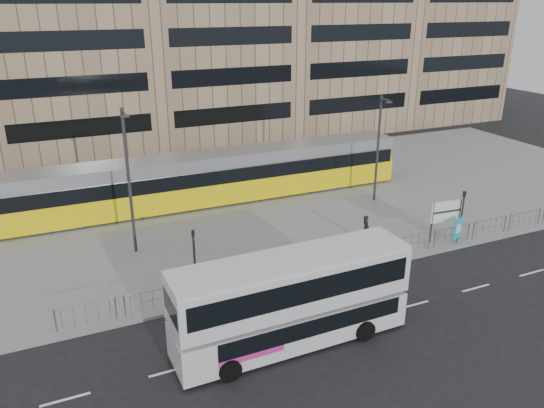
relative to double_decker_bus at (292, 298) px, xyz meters
name	(u,v)px	position (x,y,z in m)	size (l,w,h in m)	color
ground	(336,277)	(4.76, 4.26, -2.22)	(120.00, 120.00, 0.00)	black
plaza	(252,203)	(4.76, 16.26, -2.15)	(64.00, 24.00, 0.15)	slate
kerb	(335,275)	(4.76, 4.31, -2.15)	(64.00, 0.25, 0.17)	gray
building_row	(181,10)	(6.30, 38.53, 10.69)	(70.40, 18.40, 31.20)	maroon
pedestrian_barrier	(363,250)	(6.76, 4.76, -1.24)	(32.07, 0.07, 1.10)	gray
road_markings	(396,310)	(5.76, 0.26, -2.22)	(62.00, 0.12, 0.01)	white
double_decker_bus	(292,298)	(0.00, 0.00, 0.00)	(10.31, 2.75, 4.11)	silver
tram	(201,179)	(1.32, 17.44, -0.25)	(30.83, 3.22, 3.63)	yellow
station_sign	(446,213)	(13.05, 5.41, -0.33)	(2.19, 0.26, 2.51)	#2D2D30
ad_panel	(458,229)	(13.40, 4.66, -1.13)	(0.82, 0.37, 1.60)	#2D2D30
pedestrian	(366,229)	(8.47, 7.10, -1.22)	(0.62, 0.41, 1.71)	black
traffic_light_west	(194,251)	(-2.43, 6.22, -0.10)	(0.23, 0.25, 3.10)	#2D2D30
traffic_light_east	(463,209)	(13.99, 5.11, -0.10)	(0.17, 0.20, 3.10)	#2D2D30
lamp_post_west	(129,177)	(-4.50, 11.43, 2.52)	(0.45, 1.04, 8.43)	#2D2D30
lamp_post_east	(379,145)	(13.15, 12.91, 2.10)	(0.45, 1.04, 7.61)	#2D2D30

